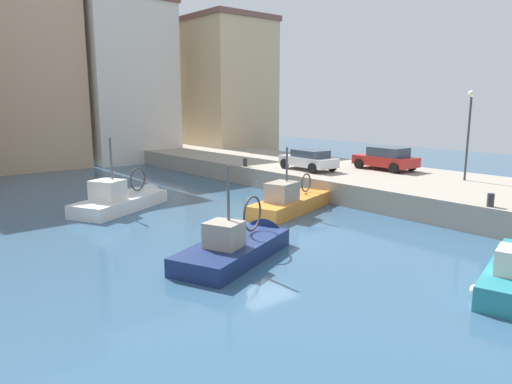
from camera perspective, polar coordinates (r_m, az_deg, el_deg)
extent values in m
plane|color=#335675|center=(19.35, 0.35, -5.36)|extent=(80.00, 80.00, 0.00)
cube|color=#9E9384|center=(27.90, 18.61, 0.38)|extent=(9.00, 56.00, 1.20)
sphere|color=white|center=(14.84, 25.17, -10.73)|extent=(0.32, 0.32, 0.32)
cube|color=orange|center=(23.65, 4.26, -2.38)|extent=(5.94, 3.22, 1.39)
cone|color=orange|center=(26.42, 7.65, -1.03)|extent=(1.29, 1.70, 1.51)
cube|color=#B2A893|center=(23.51, 4.28, -0.90)|extent=(5.68, 3.03, 0.08)
cube|color=gray|center=(22.63, 3.17, -0.01)|extent=(1.78, 1.55, 0.95)
cylinder|color=#4C4C51|center=(22.88, 3.76, 2.16)|extent=(0.10, 0.10, 2.66)
torus|color=#3F3833|center=(24.78, 6.10, 1.13)|extent=(1.00, 0.36, 1.02)
sphere|color=white|center=(22.64, 0.11, -2.41)|extent=(0.32, 0.32, 0.32)
cube|color=white|center=(24.98, -16.13, -2.06)|extent=(5.74, 4.28, 1.32)
cone|color=white|center=(27.35, -12.13, -0.78)|extent=(1.64, 2.07, 1.86)
cube|color=#896B4C|center=(24.86, -16.20, -0.73)|extent=(5.47, 4.03, 0.08)
cube|color=beige|center=(24.09, -17.59, 0.18)|extent=(1.74, 1.83, 1.03)
cylinder|color=#4C4C51|center=(24.21, -17.16, 2.65)|extent=(0.10, 0.10, 3.11)
torus|color=#3F3833|center=(25.89, -14.19, 1.50)|extent=(1.17, 0.65, 1.27)
sphere|color=white|center=(24.50, -20.59, -2.11)|extent=(0.32, 0.32, 0.32)
cube|color=navy|center=(16.59, -2.76, -8.18)|extent=(5.44, 3.79, 1.25)
cone|color=navy|center=(19.00, 1.64, -5.67)|extent=(1.53, 2.04, 1.83)
cube|color=#9E7A51|center=(16.41, -2.78, -6.32)|extent=(5.19, 3.56, 0.08)
cube|color=gray|center=(15.78, -3.91, -5.22)|extent=(1.38, 1.44, 0.88)
cylinder|color=#4C4C51|center=(15.81, -3.37, -1.80)|extent=(0.10, 0.10, 2.77)
torus|color=#3F3833|center=(17.39, -0.45, -2.64)|extent=(1.28, 0.58, 1.35)
sphere|color=white|center=(15.93, -9.07, -8.41)|extent=(0.32, 0.32, 0.32)
cube|color=red|center=(30.77, 15.44, 3.68)|extent=(1.95, 3.96, 0.59)
cube|color=#384756|center=(30.59, 15.79, 4.73)|extent=(1.68, 2.24, 0.58)
cylinder|color=black|center=(30.88, 12.43, 3.39)|extent=(0.24, 0.65, 0.64)
cylinder|color=black|center=(32.31, 14.49, 3.62)|extent=(0.24, 0.65, 0.64)
cylinder|color=black|center=(29.29, 16.44, 2.80)|extent=(0.24, 0.65, 0.64)
cylinder|color=black|center=(30.79, 18.42, 3.06)|extent=(0.24, 0.65, 0.64)
cube|color=silver|center=(29.70, 6.35, 3.74)|extent=(1.90, 3.94, 0.57)
cube|color=#384756|center=(29.50, 6.62, 4.68)|extent=(1.59, 2.24, 0.45)
cylinder|color=black|center=(30.16, 3.50, 3.45)|extent=(0.26, 0.65, 0.64)
cylinder|color=black|center=(31.24, 5.83, 3.67)|extent=(0.26, 0.65, 0.64)
cylinder|color=black|center=(28.22, 6.90, 2.88)|extent=(0.26, 0.65, 0.64)
cylinder|color=black|center=(29.37, 9.26, 3.13)|extent=(0.26, 0.65, 0.64)
cylinder|color=#2D2D33|center=(21.42, 26.65, -0.88)|extent=(0.28, 0.28, 0.55)
cylinder|color=#2D2D33|center=(31.22, -1.32, 3.64)|extent=(0.28, 0.28, 0.55)
cylinder|color=#38383D|center=(27.86, 24.38, 5.88)|extent=(0.12, 0.12, 4.50)
sphere|color=#F2EACC|center=(27.79, 24.77, 10.81)|extent=(0.36, 0.36, 0.36)
cube|color=tan|center=(43.91, -28.26, 13.44)|extent=(10.24, 8.31, 16.66)
cube|color=silver|center=(46.10, -16.01, 12.48)|extent=(7.81, 7.97, 14.04)
cube|color=brown|center=(46.92, -16.51, 21.37)|extent=(8.12, 8.29, 0.50)
cube|color=#D1B284|center=(48.10, -3.56, 12.20)|extent=(7.15, 7.78, 13.07)
cube|color=brown|center=(48.73, -3.66, 20.20)|extent=(7.43, 8.09, 0.50)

